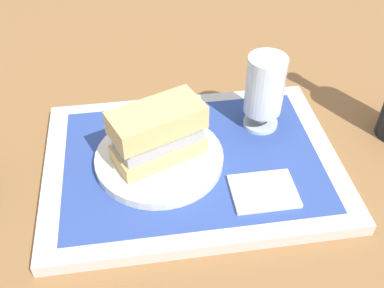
% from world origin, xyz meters
% --- Properties ---
extents(ground_plane, '(3.00, 3.00, 0.00)m').
position_xyz_m(ground_plane, '(0.00, 0.00, 0.00)').
color(ground_plane, olive).
extents(tray, '(0.44, 0.32, 0.02)m').
position_xyz_m(tray, '(0.00, 0.00, 0.01)').
color(tray, silver).
rests_on(tray, ground_plane).
extents(placemat, '(0.38, 0.27, 0.00)m').
position_xyz_m(placemat, '(0.00, 0.00, 0.02)').
color(placemat, '#2D4793').
rests_on(placemat, tray).
extents(plate, '(0.19, 0.19, 0.01)m').
position_xyz_m(plate, '(-0.05, 0.00, 0.03)').
color(plate, silver).
rests_on(plate, placemat).
extents(sandwich, '(0.14, 0.11, 0.08)m').
position_xyz_m(sandwich, '(-0.05, 0.01, 0.08)').
color(sandwich, tan).
rests_on(sandwich, plate).
extents(beer_glass, '(0.06, 0.06, 0.12)m').
position_xyz_m(beer_glass, '(0.12, 0.06, 0.09)').
color(beer_glass, silver).
rests_on(beer_glass, placemat).
extents(napkin_folded, '(0.09, 0.07, 0.01)m').
position_xyz_m(napkin_folded, '(0.09, -0.08, 0.02)').
color(napkin_folded, white).
rests_on(napkin_folded, placemat).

